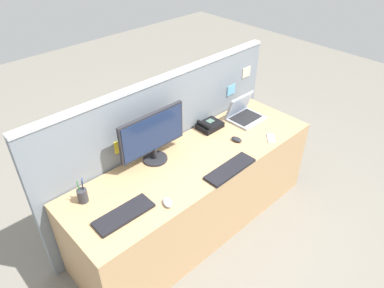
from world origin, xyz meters
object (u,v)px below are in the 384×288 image
at_px(keyboard_spare, 124,214).
at_px(pen_cup, 83,195).
at_px(laptop, 244,113).
at_px(keyboard_main, 230,169).
at_px(computer_mouse_left_hand, 237,139).
at_px(cell_phone_silver_slab, 271,138).
at_px(desktop_monitor, 153,135).
at_px(computer_mouse_right_hand, 167,202).
at_px(desk_phone, 209,125).

bearing_deg(keyboard_spare, pen_cup, 112.93).
relative_size(laptop, keyboard_spare, 0.75).
height_order(laptop, keyboard_spare, laptop).
bearing_deg(keyboard_spare, keyboard_main, -10.23).
xyz_separation_m(keyboard_main, pen_cup, (-0.99, 0.48, 0.04)).
bearing_deg(computer_mouse_left_hand, cell_phone_silver_slab, -44.33).
distance_m(desktop_monitor, computer_mouse_left_hand, 0.76).
height_order(keyboard_spare, cell_phone_silver_slab, keyboard_spare).
height_order(keyboard_main, computer_mouse_right_hand, computer_mouse_right_hand).
bearing_deg(computer_mouse_right_hand, pen_cup, 155.03).
bearing_deg(keyboard_spare, computer_mouse_right_hand, -22.15).
height_order(keyboard_main, pen_cup, pen_cup).
bearing_deg(computer_mouse_left_hand, pen_cup, 162.62).
xyz_separation_m(desktop_monitor, keyboard_main, (0.34, -0.51, -0.22)).
xyz_separation_m(pen_cup, cell_phone_silver_slab, (1.57, -0.44, -0.05)).
height_order(desktop_monitor, computer_mouse_left_hand, desktop_monitor).
relative_size(keyboard_main, keyboard_spare, 1.11).
relative_size(pen_cup, cell_phone_silver_slab, 1.39).
distance_m(computer_mouse_right_hand, cell_phone_silver_slab, 1.16).
bearing_deg(computer_mouse_right_hand, laptop, 38.21).
bearing_deg(desktop_monitor, computer_mouse_left_hand, -23.04).
relative_size(computer_mouse_right_hand, pen_cup, 0.53).
distance_m(keyboard_main, computer_mouse_right_hand, 0.59).
height_order(laptop, desk_phone, laptop).
xyz_separation_m(computer_mouse_right_hand, computer_mouse_left_hand, (0.92, 0.17, 0.00)).
relative_size(computer_mouse_right_hand, cell_phone_silver_slab, 0.74).
distance_m(desktop_monitor, desk_phone, 0.68).
relative_size(desktop_monitor, cell_phone_silver_slab, 4.36).
xyz_separation_m(laptop, keyboard_main, (-0.67, -0.43, -0.04)).
relative_size(desktop_monitor, keyboard_spare, 1.44).
bearing_deg(cell_phone_silver_slab, desk_phone, 165.38).
height_order(keyboard_spare, computer_mouse_left_hand, computer_mouse_left_hand).
distance_m(keyboard_main, computer_mouse_left_hand, 0.40).
distance_m(laptop, keyboard_spare, 1.56).
bearing_deg(keyboard_main, pen_cup, 153.49).
distance_m(desk_phone, pen_cup, 1.30).
bearing_deg(desktop_monitor, cell_phone_silver_slab, -27.34).
distance_m(pen_cup, cell_phone_silver_slab, 1.63).
distance_m(laptop, computer_mouse_right_hand, 1.31).
bearing_deg(keyboard_main, computer_mouse_right_hand, 174.16).
distance_m(desk_phone, cell_phone_silver_slab, 0.56).
bearing_deg(computer_mouse_left_hand, desk_phone, 88.21).
height_order(desktop_monitor, keyboard_main, desktop_monitor).
relative_size(desktop_monitor, pen_cup, 3.14).
height_order(laptop, cell_phone_silver_slab, laptop).
xyz_separation_m(desktop_monitor, computer_mouse_left_hand, (0.67, -0.29, -0.22)).
height_order(desktop_monitor, keyboard_spare, desktop_monitor).
height_order(desktop_monitor, pen_cup, desktop_monitor).
distance_m(computer_mouse_right_hand, pen_cup, 0.59).
xyz_separation_m(desktop_monitor, desk_phone, (0.65, 0.02, -0.20)).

